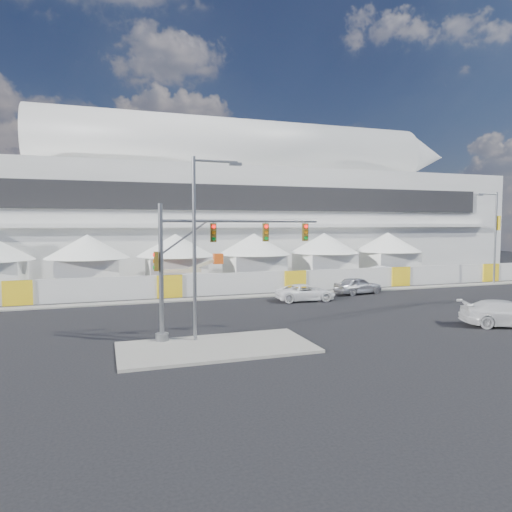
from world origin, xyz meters
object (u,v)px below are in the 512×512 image
object	(u,v)px
traffic_mast	(198,264)
streetlight_curb	(494,231)
pickup_near	(507,314)
lot_car_a	(385,273)
boom_lift	(176,282)
pickup_curb	(305,292)
streetlight_median	(199,236)
sedan_silver	(358,285)

from	to	relation	value
traffic_mast	streetlight_curb	distance (m)	37.44
pickup_near	lot_car_a	size ratio (longest dim) A/B	1.12
lot_car_a	streetlight_curb	bearing A→B (deg)	-98.27
streetlight_curb	boom_lift	distance (m)	34.00
streetlight_curb	pickup_curb	bearing A→B (deg)	-171.86
lot_car_a	streetlight_median	size ratio (longest dim) A/B	0.50
sedan_silver	streetlight_curb	xyz separation A→B (m)	(17.51, 1.51, 4.93)
boom_lift	sedan_silver	bearing A→B (deg)	-21.33
streetlight_curb	streetlight_median	bearing A→B (deg)	-158.24
lot_car_a	traffic_mast	size ratio (longest dim) A/B	0.52
pickup_near	boom_lift	distance (m)	27.92
streetlight_median	streetlight_curb	bearing A→B (deg)	21.76
boom_lift	streetlight_curb	bearing A→B (deg)	-6.78
sedan_silver	lot_car_a	bearing A→B (deg)	-55.90
streetlight_median	traffic_mast	bearing A→B (deg)	90.32
pickup_curb	traffic_mast	size ratio (longest dim) A/B	0.53
sedan_silver	traffic_mast	world-z (taller)	traffic_mast
sedan_silver	streetlight_median	distance (m)	21.95
streetlight_curb	boom_lift	size ratio (longest dim) A/B	1.40
pickup_curb	pickup_near	distance (m)	15.19
pickup_curb	streetlight_median	distance (m)	16.22
sedan_silver	pickup_curb	size ratio (longest dim) A/B	0.92
traffic_mast	boom_lift	bearing A→B (deg)	84.96
sedan_silver	streetlight_curb	world-z (taller)	streetlight_curb
pickup_curb	streetlight_median	bearing A→B (deg)	138.80
pickup_near	traffic_mast	world-z (taller)	traffic_mast
streetlight_median	pickup_near	bearing A→B (deg)	-6.95
sedan_silver	traffic_mast	size ratio (longest dim) A/B	0.49
pickup_curb	streetlight_median	xyz separation A→B (m)	(-11.21, -10.54, 5.15)
streetlight_curb	pickup_near	bearing A→B (deg)	-133.88
pickup_near	streetlight_curb	xyz separation A→B (m)	(15.65, 16.27, 4.91)
traffic_mast	streetlight_curb	world-z (taller)	streetlight_curb
traffic_mast	streetlight_curb	bearing A→B (deg)	21.15
pickup_curb	streetlight_median	world-z (taller)	streetlight_median
lot_car_a	boom_lift	size ratio (longest dim) A/B	0.71
traffic_mast	boom_lift	world-z (taller)	traffic_mast
pickup_near	lot_car_a	world-z (taller)	lot_car_a
pickup_curb	pickup_near	bearing A→B (deg)	-142.49
lot_car_a	boom_lift	xyz separation A→B (m)	(-24.10, -0.93, 0.14)
pickup_near	boom_lift	xyz separation A→B (m)	(-17.58, 21.70, 0.15)
sedan_silver	streetlight_median	world-z (taller)	streetlight_median
pickup_near	streetlight_median	distance (m)	20.03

